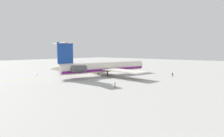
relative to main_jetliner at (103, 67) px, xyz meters
The scene contains 9 objects.
ground 8.81m from the main_jetliner, 97.49° to the right, with size 343.57×343.57×0.00m, color #ADADA8.
main_jetliner is the anchor object (origin of this frame).
ground_crew_near_nose 31.41m from the main_jetliner, 138.91° to the right, with size 0.39×0.27×1.68m.
ground_crew_near_tail 36.29m from the main_jetliner, 145.65° to the right, with size 0.34×0.32×1.72m.
ground_crew_portside 27.75m from the main_jetliner, 52.25° to the left, with size 0.45×0.28×1.78m.
ground_crew_starboard 29.78m from the main_jetliner, 123.90° to the left, with size 0.29×0.46×1.82m.
safety_cone_nose 31.78m from the main_jetliner, 133.69° to the left, with size 0.40×0.40×0.55m, color #EA590F.
safety_cone_wingtip 30.11m from the main_jetliner, 51.41° to the right, with size 0.40×0.40×0.55m, color #EA590F.
taxiway_centreline 10.03m from the main_jetliner, 98.25° to the right, with size 109.65×0.36×0.01m, color gold.
Camera 1 is at (56.02, 62.81, 10.60)m, focal length 28.38 mm.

